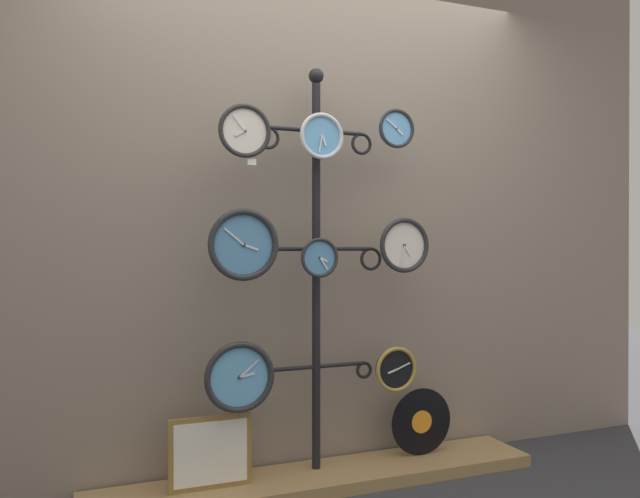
% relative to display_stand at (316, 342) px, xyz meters
% --- Properties ---
extents(shop_wall, '(4.40, 0.04, 2.80)m').
position_rel_display_stand_xyz_m(shop_wall, '(0.00, 0.16, 0.73)').
color(shop_wall, gray).
rests_on(shop_wall, ground_plane).
extents(low_shelf, '(2.20, 0.36, 0.06)m').
position_rel_display_stand_xyz_m(low_shelf, '(0.00, -0.06, -0.64)').
color(low_shelf, '#9E7A4C').
rests_on(low_shelf, ground_plane).
extents(display_stand, '(0.71, 0.42, 2.01)m').
position_rel_display_stand_xyz_m(display_stand, '(0.00, 0.00, 0.00)').
color(display_stand, black).
rests_on(display_stand, ground_plane).
extents(clock_top_left, '(0.24, 0.04, 0.24)m').
position_rel_display_stand_xyz_m(clock_top_left, '(-0.39, -0.11, 0.98)').
color(clock_top_left, silver).
extents(clock_top_center, '(0.22, 0.04, 0.22)m').
position_rel_display_stand_xyz_m(clock_top_center, '(-0.01, -0.10, 0.99)').
color(clock_top_center, '#60A8DB').
extents(clock_top_right, '(0.20, 0.04, 0.20)m').
position_rel_display_stand_xyz_m(clock_top_right, '(0.39, -0.09, 1.05)').
color(clock_top_right, '#60A8DB').
extents(clock_middle_left, '(0.32, 0.04, 0.32)m').
position_rel_display_stand_xyz_m(clock_middle_left, '(-0.39, -0.12, 0.47)').
color(clock_middle_left, '#4C84B2').
extents(clock_middle_center, '(0.19, 0.04, 0.19)m').
position_rel_display_stand_xyz_m(clock_middle_center, '(-0.02, -0.09, 0.41)').
color(clock_middle_center, '#4C84B2').
extents(clock_middle_right, '(0.27, 0.04, 0.27)m').
position_rel_display_stand_xyz_m(clock_middle_right, '(0.43, -0.10, 0.47)').
color(clock_middle_right, silver).
extents(clock_bottom_left, '(0.32, 0.04, 0.32)m').
position_rel_display_stand_xyz_m(clock_bottom_left, '(-0.41, -0.11, -0.12)').
color(clock_bottom_left, '#60A8DB').
extents(clock_bottom_right, '(0.23, 0.04, 0.23)m').
position_rel_display_stand_xyz_m(clock_bottom_right, '(0.38, -0.10, -0.14)').
color(clock_bottom_right, black).
extents(vinyl_record, '(0.35, 0.01, 0.35)m').
position_rel_display_stand_xyz_m(vinyl_record, '(0.57, -0.03, -0.44)').
color(vinyl_record, black).
rests_on(vinyl_record, low_shelf).
extents(picture_frame, '(0.37, 0.02, 0.33)m').
position_rel_display_stand_xyz_m(picture_frame, '(-0.53, -0.07, -0.45)').
color(picture_frame, olive).
rests_on(picture_frame, low_shelf).
extents(price_tag_upper, '(0.04, 0.00, 0.03)m').
position_rel_display_stand_xyz_m(price_tag_upper, '(-0.35, -0.11, 0.85)').
color(price_tag_upper, white).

